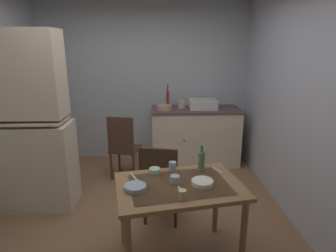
# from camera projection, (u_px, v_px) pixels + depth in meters

# --- Properties ---
(ground_plane) EXTENTS (5.01, 5.01, 0.00)m
(ground_plane) POSITION_uv_depth(u_px,v_px,m) (139.00, 222.00, 3.18)
(ground_plane) COLOR #90684B
(wall_back) EXTENTS (3.54, 0.10, 2.65)m
(wall_back) POSITION_uv_depth(u_px,v_px,m) (145.00, 82.00, 4.79)
(wall_back) COLOR silver
(wall_back) RESTS_ON ground
(wall_right) EXTENTS (0.10, 4.11, 2.65)m
(wall_right) POSITION_uv_depth(u_px,v_px,m) (309.00, 106.00, 2.88)
(wall_right) COLOR silver
(wall_right) RESTS_ON ground
(hutch_cabinet) EXTENTS (0.89, 0.47, 2.10)m
(hutch_cabinet) POSITION_uv_depth(u_px,v_px,m) (31.00, 129.00, 3.27)
(hutch_cabinet) COLOR beige
(hutch_cabinet) RESTS_ON ground
(counter_cabinet) EXTENTS (1.45, 0.64, 0.94)m
(counter_cabinet) POSITION_uv_depth(u_px,v_px,m) (195.00, 136.00, 4.70)
(counter_cabinet) COLOR beige
(counter_cabinet) RESTS_ON ground
(sink_basin) EXTENTS (0.44, 0.34, 0.15)m
(sink_basin) POSITION_uv_depth(u_px,v_px,m) (203.00, 104.00, 4.55)
(sink_basin) COLOR white
(sink_basin) RESTS_ON counter_cabinet
(hand_pump) EXTENTS (0.05, 0.27, 0.39)m
(hand_pump) POSITION_uv_depth(u_px,v_px,m) (168.00, 98.00, 4.55)
(hand_pump) COLOR maroon
(hand_pump) RESTS_ON counter_cabinet
(mixing_bowl_counter) EXTENTS (0.24, 0.24, 0.07)m
(mixing_bowl_counter) POSITION_uv_depth(u_px,v_px,m) (164.00, 107.00, 4.49)
(mixing_bowl_counter) COLOR tan
(mixing_bowl_counter) RESTS_ON counter_cabinet
(stoneware_crock) EXTENTS (0.13, 0.13, 0.11)m
(stoneware_crock) POSITION_uv_depth(u_px,v_px,m) (182.00, 105.00, 4.59)
(stoneware_crock) COLOR beige
(stoneware_crock) RESTS_ON counter_cabinet
(dining_table) EXTENTS (1.20, 0.91, 0.76)m
(dining_table) POSITION_uv_depth(u_px,v_px,m) (179.00, 195.00, 2.47)
(dining_table) COLOR #926843
(dining_table) RESTS_ON ground
(chair_far_side) EXTENTS (0.47, 0.47, 0.92)m
(chair_far_side) POSITION_uv_depth(u_px,v_px,m) (162.00, 182.00, 3.08)
(chair_far_side) COLOR #493223
(chair_far_side) RESTS_ON ground
(chair_by_counter) EXTENTS (0.47, 0.47, 0.97)m
(chair_by_counter) POSITION_uv_depth(u_px,v_px,m) (124.00, 146.00, 4.11)
(chair_by_counter) COLOR #513326
(chair_by_counter) RESTS_ON ground
(serving_bowl_wide) EXTENTS (0.10, 0.10, 0.05)m
(serving_bowl_wide) POSITION_uv_depth(u_px,v_px,m) (155.00, 171.00, 2.65)
(serving_bowl_wide) COLOR #ADD1C1
(serving_bowl_wide) RESTS_ON dining_table
(soup_bowl_small) EXTENTS (0.19, 0.19, 0.04)m
(soup_bowl_small) POSITION_uv_depth(u_px,v_px,m) (202.00, 182.00, 2.44)
(soup_bowl_small) COLOR white
(soup_bowl_small) RESTS_ON dining_table
(sauce_dish) EXTENTS (0.19, 0.19, 0.04)m
(sauce_dish) POSITION_uv_depth(u_px,v_px,m) (135.00, 187.00, 2.35)
(sauce_dish) COLOR #9EB2C6
(sauce_dish) RESTS_ON dining_table
(teacup_mint) EXTENTS (0.07, 0.07, 0.08)m
(teacup_mint) POSITION_uv_depth(u_px,v_px,m) (173.00, 166.00, 2.71)
(teacup_mint) COLOR #9EB2C6
(teacup_mint) RESTS_ON dining_table
(teacup_cream) EXTENTS (0.07, 0.07, 0.08)m
(teacup_cream) POSITION_uv_depth(u_px,v_px,m) (182.00, 194.00, 2.20)
(teacup_cream) COLOR beige
(teacup_cream) RESTS_ON dining_table
(mug_tall) EXTENTS (0.08, 0.08, 0.07)m
(mug_tall) POSITION_uv_depth(u_px,v_px,m) (175.00, 179.00, 2.47)
(mug_tall) COLOR #9EB2C6
(mug_tall) RESTS_ON dining_table
(glass_bottle) EXTENTS (0.06, 0.06, 0.26)m
(glass_bottle) POSITION_uv_depth(u_px,v_px,m) (201.00, 160.00, 2.69)
(glass_bottle) COLOR #4C7F56
(glass_bottle) RESTS_ON dining_table
(table_knife) EXTENTS (0.10, 0.19, 0.00)m
(table_knife) POSITION_uv_depth(u_px,v_px,m) (135.00, 177.00, 2.57)
(table_knife) COLOR silver
(table_knife) RESTS_ON dining_table
(teaspoon_near_bowl) EXTENTS (0.06, 0.13, 0.00)m
(teaspoon_near_bowl) POSITION_uv_depth(u_px,v_px,m) (181.00, 190.00, 2.33)
(teaspoon_near_bowl) COLOR beige
(teaspoon_near_bowl) RESTS_ON dining_table
(teaspoon_by_cup) EXTENTS (0.09, 0.15, 0.00)m
(teaspoon_by_cup) POSITION_uv_depth(u_px,v_px,m) (217.00, 170.00, 2.71)
(teaspoon_by_cup) COLOR beige
(teaspoon_by_cup) RESTS_ON dining_table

